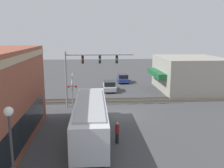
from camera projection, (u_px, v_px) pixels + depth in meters
name	position (u px, v px, depth m)	size (l,w,h in m)	color
ground_plane	(118.00, 115.00, 26.36)	(120.00, 120.00, 0.00)	#424244
shop_building	(188.00, 74.00, 38.03)	(10.54, 10.08, 5.03)	gray
city_bus	(90.00, 118.00, 20.52)	(11.28, 2.59, 3.03)	silver
traffic_signal_gantry	(87.00, 66.00, 28.66)	(0.42, 7.93, 6.52)	gray
crossing_signal	(72.00, 87.00, 29.72)	(1.41, 1.18, 3.81)	gray
streetlamp	(12.00, 152.00, 11.44)	(0.44, 0.44, 5.28)	#38383A
rail_track_near	(114.00, 100.00, 32.22)	(2.60, 60.00, 0.15)	#332D28
parked_car_silver	(109.00, 86.00, 37.61)	(4.38, 1.82, 1.55)	#B7B7BC
parked_car_blue	(123.00, 78.00, 44.29)	(4.40, 1.82, 1.51)	navy
pedestrian_near_bus	(117.00, 132.00, 19.52)	(0.34, 0.34, 1.71)	black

